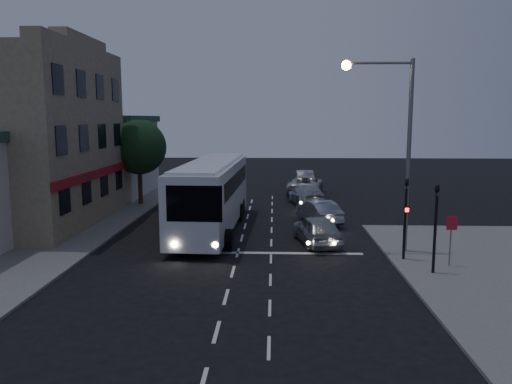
{
  "coord_description": "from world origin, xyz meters",
  "views": [
    {
      "loc": [
        1.72,
        -21.3,
        6.43
      ],
      "look_at": [
        0.69,
        7.19,
        2.2
      ],
      "focal_mm": 35.0,
      "sensor_mm": 36.0,
      "label": 1
    }
  ],
  "objects_px": {
    "car_sedan_b": "(307,195)",
    "regulatory_sign": "(451,233)",
    "car_sedan_a": "(318,212)",
    "car_sedan_c": "(306,185)",
    "traffic_signal_main": "(406,209)",
    "street_tree": "(139,145)",
    "traffic_signal_side": "(436,218)",
    "car_suv": "(317,230)",
    "car_extra": "(304,178)",
    "tour_bus": "(212,193)",
    "streetlight": "(395,133)"
  },
  "relations": [
    {
      "from": "car_sedan_b",
      "to": "regulatory_sign",
      "type": "xyz_separation_m",
      "value": [
        5.11,
        -15.66,
        0.86
      ]
    },
    {
      "from": "car_sedan_a",
      "to": "car_sedan_c",
      "type": "relative_size",
      "value": 0.75
    },
    {
      "from": "traffic_signal_main",
      "to": "street_tree",
      "type": "bearing_deg",
      "value": 137.97
    },
    {
      "from": "car_sedan_a",
      "to": "traffic_signal_main",
      "type": "xyz_separation_m",
      "value": [
        3.12,
        -8.27,
        1.71
      ]
    },
    {
      "from": "car_sedan_b",
      "to": "traffic_signal_side",
      "type": "relative_size",
      "value": 1.24
    },
    {
      "from": "car_sedan_c",
      "to": "car_suv",
      "type": "bearing_deg",
      "value": 97.29
    },
    {
      "from": "car_sedan_b",
      "to": "traffic_signal_main",
      "type": "xyz_separation_m",
      "value": [
        3.41,
        -14.64,
        1.68
      ]
    },
    {
      "from": "traffic_signal_side",
      "to": "car_suv",
      "type": "bearing_deg",
      "value": 131.06
    },
    {
      "from": "car_extra",
      "to": "street_tree",
      "type": "distance_m",
      "value": 17.64
    },
    {
      "from": "car_suv",
      "to": "car_sedan_a",
      "type": "xyz_separation_m",
      "value": [
        0.54,
        5.25,
        -0.05
      ]
    },
    {
      "from": "car_sedan_b",
      "to": "traffic_signal_side",
      "type": "bearing_deg",
      "value": 92.21
    },
    {
      "from": "car_sedan_c",
      "to": "car_extra",
      "type": "height_order",
      "value": "car_sedan_c"
    },
    {
      "from": "car_sedan_a",
      "to": "tour_bus",
      "type": "bearing_deg",
      "value": 1.16
    },
    {
      "from": "car_suv",
      "to": "traffic_signal_main",
      "type": "xyz_separation_m",
      "value": [
        3.66,
        -3.02,
        1.66
      ]
    },
    {
      "from": "car_sedan_a",
      "to": "streetlight",
      "type": "distance_m",
      "value": 8.96
    },
    {
      "from": "car_sedan_b",
      "to": "street_tree",
      "type": "height_order",
      "value": "street_tree"
    },
    {
      "from": "traffic_signal_side",
      "to": "car_sedan_b",
      "type": "bearing_deg",
      "value": 103.91
    },
    {
      "from": "street_tree",
      "to": "car_sedan_b",
      "type": "bearing_deg",
      "value": 1.83
    },
    {
      "from": "car_suv",
      "to": "streetlight",
      "type": "height_order",
      "value": "streetlight"
    },
    {
      "from": "car_extra",
      "to": "car_sedan_b",
      "type": "bearing_deg",
      "value": 85.53
    },
    {
      "from": "car_suv",
      "to": "regulatory_sign",
      "type": "bearing_deg",
      "value": 132.23
    },
    {
      "from": "traffic_signal_main",
      "to": "street_tree",
      "type": "relative_size",
      "value": 0.66
    },
    {
      "from": "car_suv",
      "to": "car_extra",
      "type": "height_order",
      "value": "car_suv"
    },
    {
      "from": "traffic_signal_main",
      "to": "traffic_signal_side",
      "type": "distance_m",
      "value": 2.1
    },
    {
      "from": "car_sedan_c",
      "to": "car_sedan_b",
      "type": "bearing_deg",
      "value": 96.41
    },
    {
      "from": "tour_bus",
      "to": "car_sedan_a",
      "type": "xyz_separation_m",
      "value": [
        6.3,
        2.14,
        -1.46
      ]
    },
    {
      "from": "car_sedan_b",
      "to": "car_sedan_a",
      "type": "bearing_deg",
      "value": 80.97
    },
    {
      "from": "car_suv",
      "to": "car_sedan_a",
      "type": "relative_size",
      "value": 1.03
    },
    {
      "from": "traffic_signal_main",
      "to": "traffic_signal_side",
      "type": "bearing_deg",
      "value": -70.51
    },
    {
      "from": "car_sedan_a",
      "to": "traffic_signal_side",
      "type": "height_order",
      "value": "traffic_signal_side"
    },
    {
      "from": "tour_bus",
      "to": "street_tree",
      "type": "relative_size",
      "value": 2.12
    },
    {
      "from": "car_sedan_b",
      "to": "traffic_signal_side",
      "type": "height_order",
      "value": "traffic_signal_side"
    },
    {
      "from": "car_suv",
      "to": "street_tree",
      "type": "height_order",
      "value": "street_tree"
    },
    {
      "from": "tour_bus",
      "to": "street_tree",
      "type": "bearing_deg",
      "value": 130.25
    },
    {
      "from": "tour_bus",
      "to": "car_sedan_b",
      "type": "bearing_deg",
      "value": 56.87
    },
    {
      "from": "regulatory_sign",
      "to": "car_sedan_a",
      "type": "bearing_deg",
      "value": 117.42
    },
    {
      "from": "regulatory_sign",
      "to": "traffic_signal_main",
      "type": "bearing_deg",
      "value": 149.16
    },
    {
      "from": "car_sedan_a",
      "to": "traffic_signal_side",
      "type": "distance_m",
      "value": 11.07
    },
    {
      "from": "traffic_signal_main",
      "to": "regulatory_sign",
      "type": "height_order",
      "value": "traffic_signal_main"
    },
    {
      "from": "car_suv",
      "to": "traffic_signal_side",
      "type": "xyz_separation_m",
      "value": [
        4.36,
        -5.0,
        1.66
      ]
    },
    {
      "from": "car_sedan_c",
      "to": "car_extra",
      "type": "bearing_deg",
      "value": -83.22
    },
    {
      "from": "car_sedan_b",
      "to": "car_suv",
      "type": "bearing_deg",
      "value": 77.11
    },
    {
      "from": "car_sedan_a",
      "to": "streetlight",
      "type": "bearing_deg",
      "value": 95.05
    },
    {
      "from": "traffic_signal_side",
      "to": "regulatory_sign",
      "type": "distance_m",
      "value": 1.61
    },
    {
      "from": "traffic_signal_side",
      "to": "tour_bus",
      "type": "bearing_deg",
      "value": 141.31
    },
    {
      "from": "street_tree",
      "to": "car_sedan_a",
      "type": "bearing_deg",
      "value": -25.22
    },
    {
      "from": "tour_bus",
      "to": "car_extra",
      "type": "height_order",
      "value": "tour_bus"
    },
    {
      "from": "tour_bus",
      "to": "regulatory_sign",
      "type": "bearing_deg",
      "value": -30.64
    },
    {
      "from": "car_sedan_b",
      "to": "regulatory_sign",
      "type": "bearing_deg",
      "value": 96.39
    },
    {
      "from": "tour_bus",
      "to": "traffic_signal_main",
      "type": "height_order",
      "value": "traffic_signal_main"
    }
  ]
}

